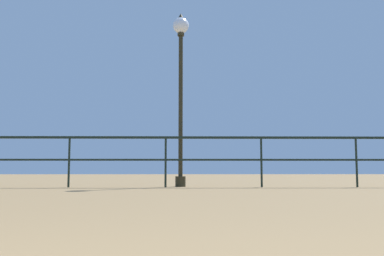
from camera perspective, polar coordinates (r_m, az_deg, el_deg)
name	(u,v)px	position (r m, az deg, el deg)	size (l,w,h in m)	color
pier_railing	(166,150)	(8.85, -3.56, -2.92)	(20.04, 0.05, 1.06)	black
lamppost_center	(181,69)	(9.38, -1.53, 7.91)	(0.36, 0.36, 3.83)	#2B2717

